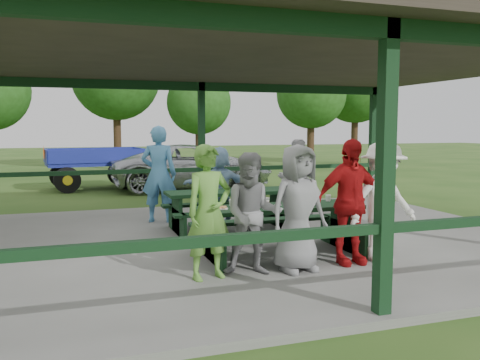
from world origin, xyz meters
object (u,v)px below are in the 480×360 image
object	(u,v)px
contestant_grey_left	(253,214)
farm_trailer	(95,167)
picnic_table_near	(280,224)
spectator_grey	(296,178)
contestant_grey_mid	(298,208)
contestant_red	(349,202)
picnic_table_far	(229,205)
pickup_truck	(192,167)
contestant_green	(209,212)
spectator_blue	(159,174)
spectator_lblue	(219,185)
contestant_white_fedora	(383,202)

from	to	relation	value
contestant_grey_left	farm_trailer	size ratio (longest dim) A/B	0.39
picnic_table_near	spectator_grey	distance (m)	3.35
contestant_grey_mid	contestant_red	world-z (taller)	contestant_red
picnic_table_far	pickup_truck	world-z (taller)	pickup_truck
contestant_green	spectator_blue	distance (m)	4.11
picnic_table_near	contestant_red	world-z (taller)	contestant_red
picnic_table_near	pickup_truck	size ratio (longest dim) A/B	0.48
picnic_table_near	spectator_lblue	bearing A→B (deg)	93.49
picnic_table_near	contestant_grey_left	xyz separation A→B (m)	(-0.75, -0.85, 0.33)
contestant_grey_mid	contestant_red	xyz separation A→B (m)	(0.85, 0.11, 0.03)
contestant_green	contestant_grey_mid	world-z (taller)	contestant_green
contestant_grey_left	contestant_white_fedora	bearing A→B (deg)	18.27
contestant_grey_mid	pickup_truck	distance (m)	10.19
picnic_table_near	spectator_lblue	size ratio (longest dim) A/B	1.63
contestant_green	contestant_red	world-z (taller)	contestant_red
spectator_lblue	pickup_truck	xyz separation A→B (m)	(0.98, 6.51, -0.14)
contestant_red	contestant_white_fedora	xyz separation A→B (m)	(0.52, -0.04, -0.02)
contestant_grey_left	contestant_red	world-z (taller)	contestant_red
picnic_table_far	spectator_lblue	xyz separation A→B (m)	(0.02, 0.74, 0.31)
picnic_table_far	contestant_red	distance (m)	2.96
contestant_grey_left	picnic_table_far	bearing A→B (deg)	96.39
contestant_green	spectator_blue	world-z (taller)	spectator_blue
contestant_grey_left	contestant_grey_mid	xyz separation A→B (m)	(0.63, -0.04, 0.05)
contestant_green	farm_trailer	size ratio (longest dim) A/B	0.42
picnic_table_far	contestant_grey_left	bearing A→B (deg)	-101.15
contestant_grey_left	contestant_red	xyz separation A→B (m)	(1.47, 0.07, 0.08)
contestant_green	picnic_table_far	bearing A→B (deg)	54.34
picnic_table_far	contestant_grey_left	size ratio (longest dim) A/B	1.46
contestant_grey_left	spectator_grey	distance (m)	4.44
pickup_truck	contestant_grey_left	bearing A→B (deg)	171.98
contestant_grey_left	spectator_lblue	xyz separation A→B (m)	(0.58, 3.60, -0.03)
picnic_table_far	farm_trailer	world-z (taller)	farm_trailer
picnic_table_far	spectator_blue	distance (m)	1.75
pickup_truck	farm_trailer	distance (m)	3.21
contestant_grey_left	spectator_grey	bearing A→B (deg)	75.49
contestant_green	spectator_lblue	size ratio (longest dim) A/B	1.11
picnic_table_near	spectator_blue	bearing A→B (deg)	111.66
picnic_table_near	contestant_white_fedora	world-z (taller)	contestant_white_fedora
spectator_lblue	pickup_truck	size ratio (longest dim) A/B	0.29
contestant_grey_left	contestant_white_fedora	distance (m)	1.99
contestant_grey_left	contestant_red	bearing A→B (deg)	20.15
picnic_table_near	pickup_truck	world-z (taller)	pickup_truck
spectator_grey	pickup_truck	world-z (taller)	spectator_grey
contestant_grey_mid	spectator_grey	xyz separation A→B (m)	(1.73, 3.81, -0.02)
contestant_green	pickup_truck	distance (m)	10.33
picnic_table_near	spectator_grey	bearing A→B (deg)	61.06
contestant_green	spectator_grey	xyz separation A→B (m)	(2.95, 3.77, -0.03)
picnic_table_near	contestant_grey_left	bearing A→B (deg)	-131.24
contestant_red	contestant_white_fedora	world-z (taller)	contestant_white_fedora
picnic_table_far	contestant_grey_left	xyz separation A→B (m)	(-0.56, -2.85, 0.34)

